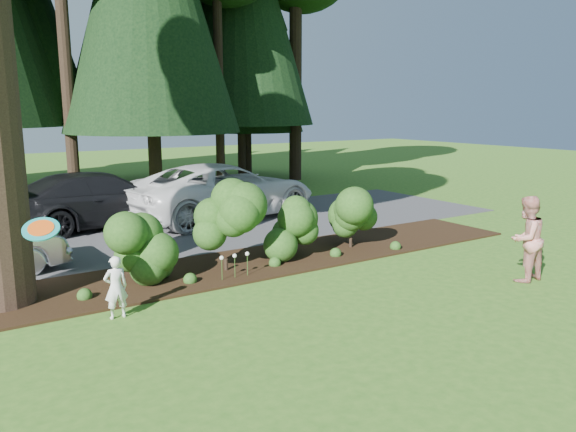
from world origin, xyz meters
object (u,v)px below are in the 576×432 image
Objects in this scene: car_white_suv at (223,191)px; car_dark_suv at (101,199)px; child at (116,287)px; adult at (526,239)px; frisbee at (41,229)px.

car_white_suv is 1.13× the size of car_dark_suv.
car_dark_suv is at bearing 67.73° from car_white_suv.
adult reaches higher than child.
car_dark_suv is 8.13m from frisbee.
car_white_suv is at bearing -128.49° from child.
car_dark_suv is 3.15× the size of adult.
frisbee is (-6.57, -6.68, 0.75)m from car_white_suv.
car_white_suv is at bearing -110.86° from car_dark_suv.
adult is (7.72, -2.53, 0.34)m from child.
child is (-1.86, -7.74, -0.30)m from car_dark_suv.
car_dark_suv is at bearing -103.32° from child.
car_white_suv is 8.81m from child.
adult is at bearing -175.65° from car_white_suv.
child is (-5.50, -6.87, -0.36)m from car_white_suv.
child is at bearing -19.72° from adult.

